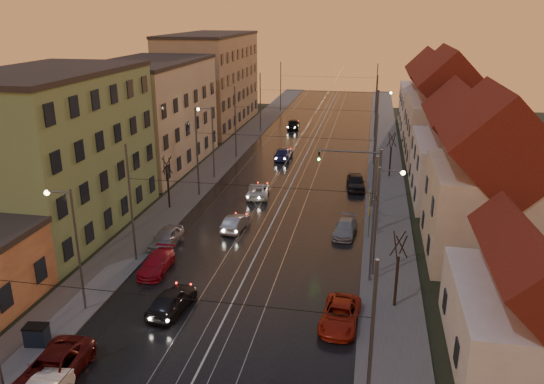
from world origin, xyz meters
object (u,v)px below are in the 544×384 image
Objects in this scene: street_lamp_2 at (210,135)px; driving_car_4 at (293,124)px; traffic_light_mast at (367,180)px; parked_left_1 at (52,370)px; parked_right_0 at (340,315)px; parked_left_2 at (156,263)px; parked_right_2 at (356,182)px; driving_car_3 at (284,153)px; street_lamp_3 at (380,114)px; dumpster at (37,336)px; driving_car_2 at (258,191)px; parked_left_3 at (166,238)px; street_lamp_0 at (72,238)px; driving_car_0 at (172,300)px; street_lamp_1 at (381,212)px; driving_car_1 at (236,223)px; parked_right_1 at (345,228)px.

street_lamp_2 reaches higher than driving_car_4.
traffic_light_mast is at bearing -35.07° from street_lamp_2.
parked_left_1 is 15.96m from parked_right_0.
parked_right_2 reaches higher than parked_left_2.
parked_right_0 reaches higher than parked_left_2.
driving_car_3 is 37.32m from parked_right_0.
driving_car_3 is 44.21m from parked_left_1.
parked_left_1 is (-16.04, -50.51, -4.15)m from street_lamp_3.
dumpster is at bearing 133.17° from parked_left_1.
parked_right_0 is at bearing -94.13° from traffic_light_mast.
street_lamp_2 is 32.22m from dumpster.
parked_left_3 is at bearing 62.56° from driving_car_2.
parked_left_1 is 4.42× the size of dumpster.
street_lamp_2 is at bearing 144.93° from traffic_light_mast.
driving_car_2 is (6.42, 22.92, -4.26)m from street_lamp_0.
driving_car_2 is at bearing 86.97° from driving_car_4.
parked_right_0 is 25.85m from parked_right_2.
driving_car_0 is at bearing 9.73° from street_lamp_0.
street_lamp_2 is at bearing 94.65° from parked_left_2.
street_lamp_3 reaches higher than parked_left_3.
driving_car_2 is 0.99× the size of driving_car_4.
street_lamp_2 is at bearing 132.32° from street_lamp_1.
driving_car_1 is 16.10m from parked_right_0.
traffic_light_mast is 1.65× the size of driving_car_0.
driving_car_2 is at bearing 147.07° from traffic_light_mast.
parked_right_1 is at bearing 110.86° from street_lamp_1.
street_lamp_2 is 20.79m from parked_right_1.
driving_car_4 is 59.78m from dumpster.
street_lamp_0 and street_lamp_1 have the same top height.
parked_right_0 is at bearing -170.58° from driving_car_0.
driving_car_0 is 13.27m from driving_car_1.
parked_right_2 is at bearing 56.04° from parked_left_2.
parked_left_3 reaches higher than driving_car_3.
driving_car_3 is 42.00m from dumpster.
parked_left_2 reaches higher than parked_right_1.
driving_car_0 is 3.64× the size of dumpster.
street_lamp_3 is at bearing 70.85° from parked_left_1.
parked_left_1 is (-14.93, -22.51, -3.86)m from traffic_light_mast.
driving_car_1 is at bearing -65.33° from street_lamp_2.
parked_left_2 is at bearing -76.01° from parked_left_3.
driving_car_3 reaches higher than parked_left_2.
driving_car_1 is at bearing 131.62° from parked_right_0.
street_lamp_3 reaches higher than traffic_light_mast.
street_lamp_0 is 21.98m from parked_right_1.
driving_car_4 is 55.31m from parked_right_0.
driving_car_3 reaches higher than dumpster.
street_lamp_2 is 20.89m from traffic_light_mast.
parked_right_0 is (9.48, -36.10, -0.06)m from driving_car_3.
parked_left_1 is 1.24× the size of parked_left_2.
traffic_light_mast reaches higher than parked_left_3.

